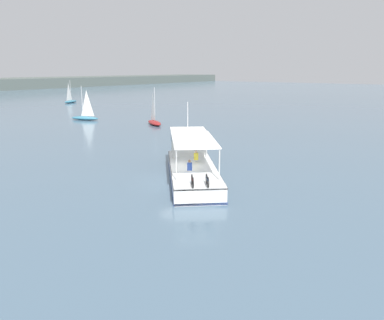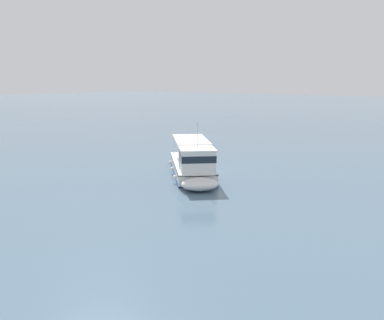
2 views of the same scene
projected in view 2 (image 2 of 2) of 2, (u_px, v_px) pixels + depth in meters
The scene contains 2 objects.
ground_plane at pixel (201, 173), 39.03m from camera, with size 400.00×400.00×0.00m, color slate.
ferry_main at pixel (193, 166), 36.98m from camera, with size 11.63×10.66×5.32m.
Camera 2 is at (31.86, 20.89, 8.60)m, focal length 38.94 mm.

